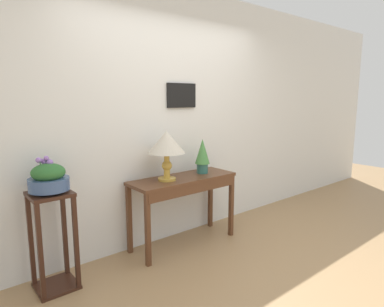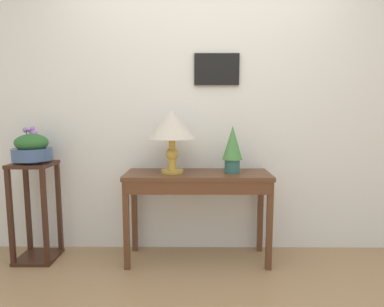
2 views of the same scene
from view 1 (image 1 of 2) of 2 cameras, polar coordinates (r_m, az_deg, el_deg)
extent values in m
cube|color=#9E7A51|center=(3.13, 13.11, -21.52)|extent=(12.00, 12.00, 0.01)
cube|color=silver|center=(3.73, -3.89, 6.46)|extent=(9.00, 0.10, 2.80)
cube|color=black|center=(3.74, -1.83, 10.02)|extent=(0.39, 0.02, 0.27)
cube|color=gray|center=(3.74, -1.78, 10.02)|extent=(0.31, 0.01, 0.22)
cube|color=#56331E|center=(3.56, -1.55, -4.38)|extent=(1.20, 0.42, 0.03)
cube|color=#56331E|center=(3.43, 0.44, -6.07)|extent=(1.14, 0.03, 0.10)
cube|color=#56331E|center=(3.23, -7.68, -13.05)|extent=(0.04, 0.04, 0.73)
cube|color=#56331E|center=(3.91, 6.80, -8.98)|extent=(0.04, 0.04, 0.73)
cube|color=#56331E|center=(3.52, -10.82, -11.20)|extent=(0.04, 0.04, 0.73)
cube|color=#56331E|center=(4.15, 3.19, -7.81)|extent=(0.04, 0.04, 0.73)
cylinder|color=gold|center=(3.43, -4.35, -4.42)|extent=(0.19, 0.19, 0.02)
cylinder|color=gold|center=(3.41, -4.37, -3.16)|extent=(0.06, 0.06, 0.13)
sphere|color=gold|center=(3.40, -4.38, -2.09)|extent=(0.11, 0.11, 0.11)
cylinder|color=gold|center=(3.39, -4.39, -1.01)|extent=(0.06, 0.06, 0.13)
cone|color=beige|center=(3.36, -4.43, 2.01)|extent=(0.38, 0.38, 0.23)
cylinder|color=#2D665B|center=(3.73, 1.81, -2.57)|extent=(0.13, 0.13, 0.11)
cone|color=#478442|center=(3.70, 1.82, 0.39)|extent=(0.17, 0.17, 0.28)
cube|color=#381E14|center=(2.94, -23.41, -6.49)|extent=(0.32, 0.32, 0.03)
cube|color=#381E14|center=(3.25, -22.39, -20.46)|extent=(0.32, 0.32, 0.03)
cube|color=#381E14|center=(2.91, -24.79, -15.25)|extent=(0.04, 0.04, 0.78)
cube|color=#381E14|center=(2.98, -19.44, -14.29)|extent=(0.04, 0.04, 0.78)
cube|color=#381E14|center=(3.16, -26.13, -13.34)|extent=(0.04, 0.04, 0.78)
cube|color=#381E14|center=(3.23, -21.19, -12.53)|extent=(0.04, 0.04, 0.78)
cylinder|color=#3D5684|center=(2.93, -23.44, -6.02)|extent=(0.14, 0.14, 0.02)
cylinder|color=#3D5684|center=(2.91, -23.52, -4.87)|extent=(0.32, 0.32, 0.10)
ellipsoid|color=#2D662D|center=(2.89, -23.65, -3.02)|extent=(0.26, 0.26, 0.14)
cylinder|color=#2D662D|center=(2.91, -24.10, -2.53)|extent=(0.04, 0.06, 0.14)
sphere|color=#996BC1|center=(2.92, -24.60, -1.16)|extent=(0.04, 0.04, 0.04)
cylinder|color=#2D662D|center=(2.90, -23.76, -2.33)|extent=(0.01, 0.03, 0.16)
sphere|color=#996BC1|center=(2.90, -23.94, -0.74)|extent=(0.04, 0.04, 0.04)
cylinder|color=#2D662D|center=(2.90, -23.49, -2.69)|extent=(0.03, 0.02, 0.12)
sphere|color=#996BC1|center=(2.89, -23.40, -1.46)|extent=(0.05, 0.05, 0.05)
cylinder|color=#2D662D|center=(2.89, -24.32, -2.48)|extent=(0.07, 0.04, 0.15)
sphere|color=#996BC1|center=(2.89, -25.06, -1.05)|extent=(0.04, 0.04, 0.04)
cylinder|color=#2D662D|center=(2.91, -23.87, -2.63)|extent=(0.02, 0.05, 0.13)
sphere|color=#996BC1|center=(2.92, -24.15, -1.36)|extent=(0.05, 0.05, 0.05)
camera|label=2|loc=(2.12, 48.78, -2.79)|focal=30.76mm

